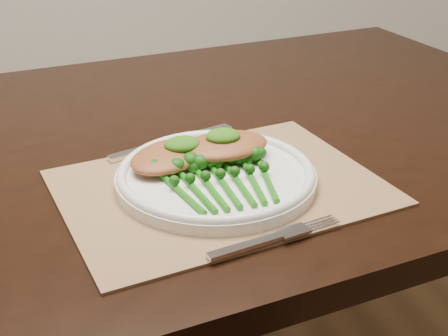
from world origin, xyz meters
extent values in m
cube|color=black|center=(0.01, 0.12, 0.73)|extent=(1.73, 1.16, 0.04)
cube|color=olive|center=(0.09, -0.07, 0.75)|extent=(0.48, 0.39, 0.00)
cylinder|color=silver|center=(0.08, -0.06, 0.76)|extent=(0.28, 0.28, 0.02)
torus|color=silver|center=(0.08, -0.06, 0.77)|extent=(0.27, 0.27, 0.01)
cube|color=silver|center=(-0.01, 0.06, 0.76)|extent=(0.09, 0.05, 0.01)
cube|color=silver|center=(0.09, 0.10, 0.76)|extent=(0.13, 0.07, 0.00)
cube|color=silver|center=(0.08, -0.23, 0.76)|extent=(0.10, 0.04, 0.01)
ellipsoid|color=brown|center=(0.03, -0.02, 0.78)|extent=(0.15, 0.15, 0.03)
ellipsoid|color=brown|center=(0.11, -0.02, 0.79)|extent=(0.14, 0.11, 0.03)
ellipsoid|color=#1C4F0B|center=(0.05, -0.02, 0.80)|extent=(0.05, 0.04, 0.02)
ellipsoid|color=#1C4F0B|center=(0.11, -0.02, 0.80)|extent=(0.05, 0.04, 0.02)
camera|label=1|loc=(-0.10, -0.80, 1.16)|focal=50.00mm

